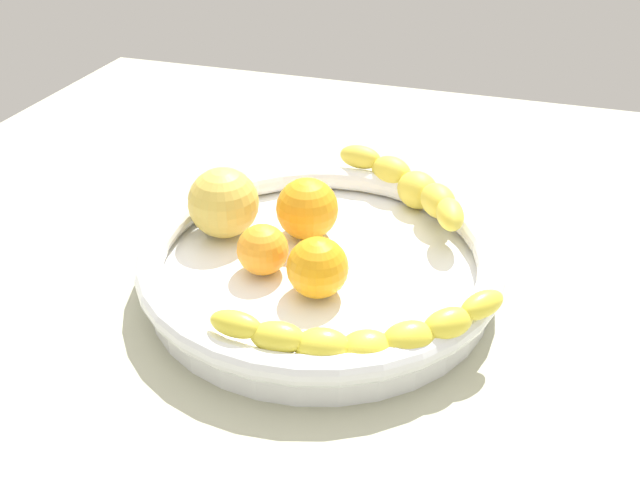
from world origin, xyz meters
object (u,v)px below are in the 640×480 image
fruit_bowl (320,263)px  orange_mid_right (263,250)px  banana_draped_left (365,336)px  orange_mid_left (307,209)px  orange_front (318,268)px  banana_draped_right (412,186)px  apple_yellow (224,203)px

fruit_bowl → orange_mid_right: orange_mid_right is taller
fruit_bowl → banana_draped_left: bearing=-57.7°
banana_draped_left → orange_mid_left: size_ratio=3.55×
fruit_bowl → banana_draped_left: 14.50cm
orange_mid_right → orange_front: bearing=-16.4°
orange_front → fruit_bowl: bearing=104.9°
orange_front → orange_mid_right: size_ratio=1.14×
orange_front → orange_mid_left: orange_mid_left is taller
orange_mid_left → orange_mid_right: size_ratio=1.30×
banana_draped_left → banana_draped_right: 26.32cm
banana_draped_right → apple_yellow: bearing=-147.5°
orange_mid_right → apple_yellow: bearing=140.2°
banana_draped_right → banana_draped_left: bearing=-87.1°
fruit_bowl → apple_yellow: bearing=166.4°
fruit_bowl → orange_mid_left: (-3.00, 5.00, 3.06)cm
fruit_bowl → orange_mid_left: 6.58cm
apple_yellow → orange_mid_left: bearing=14.5°
orange_front → apple_yellow: size_ratio=0.77×
fruit_bowl → orange_mid_right: bearing=-152.1°
orange_mid_right → fruit_bowl: bearing=27.9°
apple_yellow → fruit_bowl: bearing=-13.6°
banana_draped_left → orange_mid_left: bearing=121.9°
banana_draped_left → banana_draped_right: banana_draped_right is taller
banana_draped_right → orange_front: (-5.15, -18.66, 0.07)cm
fruit_bowl → apple_yellow: (-11.54, 2.78, 3.51)cm
banana_draped_right → orange_mid_right: size_ratio=3.35×
banana_draped_left → orange_front: orange_front is taller
orange_front → orange_mid_left: size_ratio=0.88×
fruit_bowl → banana_draped_left: size_ratio=1.54×
banana_draped_left → apple_yellow: 24.32cm
banana_draped_left → orange_mid_right: orange_mid_right is taller
fruit_bowl → orange_mid_left: bearing=121.0°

